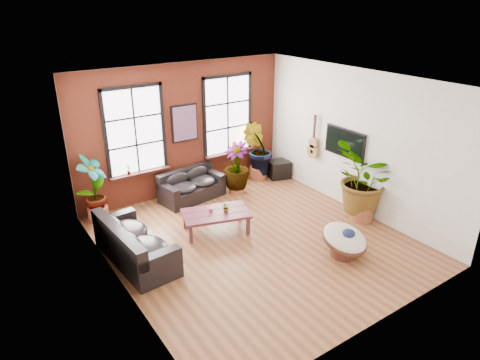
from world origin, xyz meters
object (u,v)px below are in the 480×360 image
object	(u,v)px
sofa_back	(191,186)
sofa_left	(133,244)
papasan_chair	(345,240)
coffee_table	(216,214)

from	to	relation	value
sofa_back	sofa_left	distance (m)	3.10
sofa_back	papasan_chair	distance (m)	4.45
papasan_chair	sofa_left	bearing A→B (deg)	134.09
sofa_back	papasan_chair	world-z (taller)	sofa_back
sofa_back	coffee_table	size ratio (longest dim) A/B	1.07
coffee_table	papasan_chair	world-z (taller)	papasan_chair
sofa_back	coffee_table	bearing A→B (deg)	-108.93
sofa_back	sofa_left	bearing A→B (deg)	-148.36
sofa_left	coffee_table	size ratio (longest dim) A/B	1.34
sofa_back	coffee_table	distance (m)	1.92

